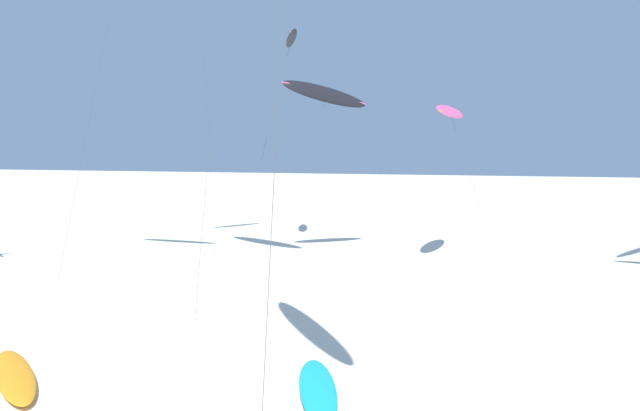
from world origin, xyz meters
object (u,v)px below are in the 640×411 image
object	(u,v)px
flying_kite_3	(291,39)
grounded_kite_3	(318,389)
flying_kite_0	(450,112)
grounded_kite_1	(14,375)
flying_kite_7	(325,94)

from	to	relation	value
flying_kite_3	grounded_kite_3	bearing A→B (deg)	-72.71
flying_kite_0	grounded_kite_1	xyz separation A→B (m)	(-14.84, -23.80, -10.27)
flying_kite_0	grounded_kite_3	world-z (taller)	flying_kite_0
flying_kite_3	grounded_kite_3	xyz separation A→B (m)	(8.02, -25.77, -16.14)
flying_kite_0	flying_kite_3	world-z (taller)	flying_kite_3
grounded_kite_1	grounded_kite_3	bearing A→B (deg)	7.36
grounded_kite_1	grounded_kite_3	size ratio (longest dim) A/B	0.95
flying_kite_0	grounded_kite_3	size ratio (longest dim) A/B	2.12
flying_kite_3	flying_kite_0	bearing A→B (deg)	-15.50
grounded_kite_3	flying_kite_3	bearing A→B (deg)	107.29
flying_kite_0	flying_kite_7	size ratio (longest dim) A/B	0.85
flying_kite_3	flying_kite_7	distance (m)	6.61
flying_kite_0	flying_kite_3	size ratio (longest dim) A/B	0.66
flying_kite_7	flying_kite_3	bearing A→B (deg)	134.85
flying_kite_3	grounded_kite_1	xyz separation A→B (m)	(-2.74, -27.15, -16.11)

